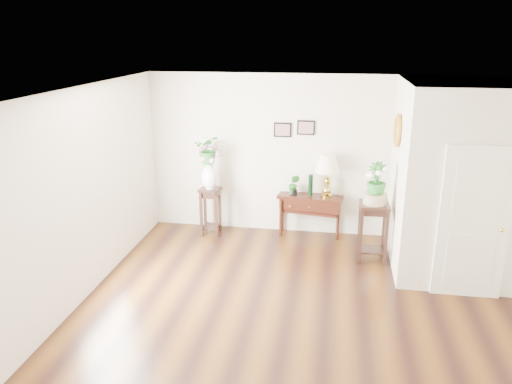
% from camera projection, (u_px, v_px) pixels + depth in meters
% --- Properties ---
extents(floor, '(6.00, 5.50, 0.02)m').
position_uv_depth(floor, '(307.00, 312.00, 6.45)').
color(floor, '#502E0F').
rests_on(floor, ground).
extents(ceiling, '(6.00, 5.50, 0.02)m').
position_uv_depth(ceiling, '(315.00, 93.00, 5.59)').
color(ceiling, white).
rests_on(ceiling, ground).
extents(wall_back, '(6.00, 0.02, 2.80)m').
position_uv_depth(wall_back, '(320.00, 157.00, 8.61)').
color(wall_back, silver).
rests_on(wall_back, ground).
extents(wall_front, '(6.00, 0.02, 2.80)m').
position_uv_depth(wall_front, '(288.00, 344.00, 3.44)').
color(wall_front, silver).
rests_on(wall_front, ground).
extents(wall_left, '(0.02, 5.50, 2.80)m').
position_uv_depth(wall_left, '(79.00, 197.00, 6.48)').
color(wall_left, silver).
rests_on(wall_left, ground).
extents(partition, '(1.80, 1.95, 2.80)m').
position_uv_depth(partition, '(460.00, 177.00, 7.37)').
color(partition, silver).
rests_on(partition, floor).
extents(door, '(0.90, 0.05, 2.10)m').
position_uv_depth(door, '(474.00, 224.00, 6.54)').
color(door, silver).
rests_on(door, floor).
extents(art_print_left, '(0.30, 0.02, 0.25)m').
position_uv_depth(art_print_left, '(283.00, 130.00, 8.55)').
color(art_print_left, black).
rests_on(art_print_left, wall_back).
extents(art_print_right, '(0.30, 0.02, 0.25)m').
position_uv_depth(art_print_right, '(306.00, 128.00, 8.47)').
color(art_print_right, black).
rests_on(art_print_right, wall_back).
extents(wall_ornament, '(0.07, 0.51, 0.51)m').
position_uv_depth(wall_ornament, '(397.00, 130.00, 7.43)').
color(wall_ornament, orange).
rests_on(wall_ornament, partition).
extents(console_table, '(1.15, 0.54, 0.74)m').
position_uv_depth(console_table, '(310.00, 216.00, 8.77)').
color(console_table, black).
rests_on(console_table, floor).
extents(table_lamp, '(0.53, 0.53, 0.75)m').
position_uv_depth(table_lamp, '(327.00, 177.00, 8.51)').
color(table_lamp, gold).
rests_on(table_lamp, console_table).
extents(green_vase, '(0.10, 0.10, 0.38)m').
position_uv_depth(green_vase, '(310.00, 186.00, 8.61)').
color(green_vase, black).
rests_on(green_vase, console_table).
extents(potted_plant, '(0.21, 0.18, 0.35)m').
position_uv_depth(potted_plant, '(294.00, 185.00, 8.65)').
color(potted_plant, '#267029').
rests_on(potted_plant, console_table).
extents(plant_stand_a, '(0.38, 0.38, 0.85)m').
position_uv_depth(plant_stand_a, '(211.00, 211.00, 8.83)').
color(plant_stand_a, black).
rests_on(plant_stand_a, floor).
extents(porcelain_vase, '(0.35, 0.35, 0.49)m').
position_uv_depth(porcelain_vase, '(210.00, 176.00, 8.63)').
color(porcelain_vase, white).
rests_on(porcelain_vase, plant_stand_a).
extents(lily_arrangement, '(0.47, 0.41, 0.51)m').
position_uv_depth(lily_arrangement, '(209.00, 152.00, 8.50)').
color(lily_arrangement, '#267029').
rests_on(lily_arrangement, porcelain_vase).
extents(plant_stand_b, '(0.45, 0.45, 0.94)m').
position_uv_depth(plant_stand_b, '(373.00, 232.00, 7.81)').
color(plant_stand_b, black).
rests_on(plant_stand_b, floor).
extents(ceramic_bowl, '(0.42, 0.42, 0.16)m').
position_uv_depth(ceramic_bowl, '(375.00, 199.00, 7.64)').
color(ceramic_bowl, tan).
rests_on(ceramic_bowl, plant_stand_b).
extents(narcissus, '(0.31, 0.31, 0.53)m').
position_uv_depth(narcissus, '(377.00, 179.00, 7.55)').
color(narcissus, '#267029').
rests_on(narcissus, ceramic_bowl).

